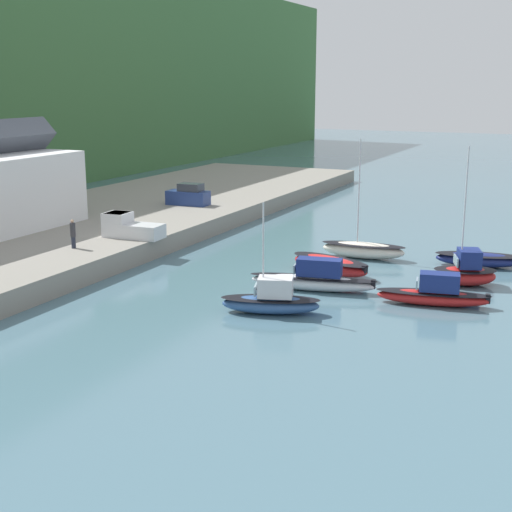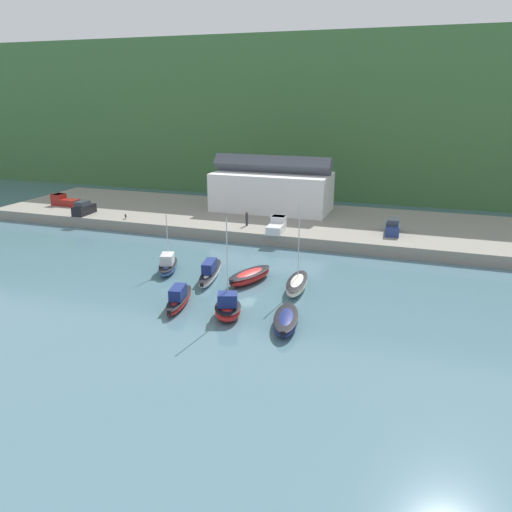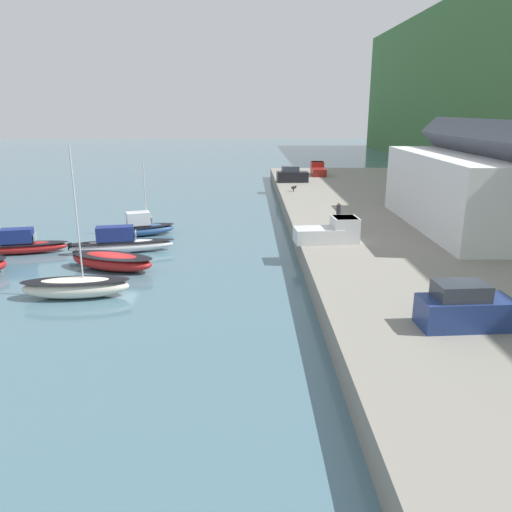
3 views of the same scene
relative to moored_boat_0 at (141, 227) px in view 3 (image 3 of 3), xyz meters
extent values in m
plane|color=slate|center=(9.35, 0.04, -0.80)|extent=(320.00, 320.00, 0.00)
cube|color=gray|center=(9.35, 24.65, -0.02)|extent=(98.89, 22.03, 1.55)
cube|color=white|center=(3.79, 28.35, 3.79)|extent=(18.78, 9.02, 6.08)
cube|color=#515660|center=(3.79, 28.35, 8.25)|extent=(19.15, 2.84, 2.84)
ellipsoid|color=#33568E|center=(-0.02, 0.05, -0.27)|extent=(3.57, 6.10, 1.05)
ellipsoid|color=black|center=(-0.02, 0.05, 0.09)|extent=(3.68, 6.23, 0.12)
cube|color=silver|center=(0.07, -0.22, 0.83)|extent=(1.95, 2.37, 1.16)
cube|color=#8CA5B2|center=(-0.29, 0.88, 0.66)|extent=(1.20, 0.48, 0.58)
cylinder|color=silver|center=(-0.16, 0.47, 3.06)|extent=(0.10, 0.10, 5.63)
ellipsoid|color=silver|center=(5.57, -0.51, -0.28)|extent=(3.08, 8.47, 1.02)
ellipsoid|color=black|center=(5.57, -0.51, 0.07)|extent=(3.17, 8.65, 0.12)
cube|color=navy|center=(5.65, -0.92, 0.81)|extent=(1.68, 3.08, 1.16)
cube|color=#8CA5B2|center=(5.35, 0.66, 0.63)|extent=(1.04, 0.29, 0.58)
cube|color=black|center=(6.32, -4.39, -0.08)|extent=(0.41, 0.34, 0.56)
ellipsoid|color=red|center=(10.10, -0.10, -0.17)|extent=(4.25, 6.81, 1.24)
ellipsoid|color=black|center=(10.10, -0.10, 0.26)|extent=(4.38, 6.96, 0.12)
cube|color=black|center=(9.09, -2.98, 0.07)|extent=(0.43, 0.38, 0.56)
ellipsoid|color=white|center=(15.62, -0.87, -0.16)|extent=(2.35, 6.59, 1.28)
ellipsoid|color=black|center=(15.62, -0.87, 0.29)|extent=(2.43, 6.73, 0.12)
cylinder|color=silver|center=(15.59, -0.39, 4.48)|extent=(0.10, 0.10, 7.98)
ellipsoid|color=red|center=(5.73, -8.36, -0.33)|extent=(2.87, 6.99, 0.93)
ellipsoid|color=black|center=(5.73, -8.36, -0.01)|extent=(2.96, 7.13, 0.12)
cube|color=navy|center=(5.80, -8.69, 0.69)|extent=(1.62, 2.57, 1.13)
cube|color=#8CA5B2|center=(5.53, -7.37, 0.52)|extent=(1.06, 0.30, 0.57)
cube|color=black|center=(-23.39, 15.87, 1.45)|extent=(1.99, 4.28, 1.40)
cube|color=#333842|center=(-23.38, 15.55, 2.53)|extent=(1.63, 2.38, 0.76)
cube|color=navy|center=(23.67, 19.71, 1.45)|extent=(2.03, 4.29, 1.40)
cube|color=#333842|center=(23.69, 19.39, 2.53)|extent=(1.65, 2.39, 0.76)
cube|color=maroon|center=(-29.95, 20.35, 1.30)|extent=(3.56, 2.09, 1.10)
cube|color=maroon|center=(-31.97, 20.40, 1.70)|extent=(1.94, 1.95, 1.90)
cube|color=#2D333D|center=(-31.97, 20.40, 2.40)|extent=(1.66, 1.84, 0.50)
cube|color=silver|center=(8.48, 15.02, 1.30)|extent=(2.25, 3.65, 1.10)
cube|color=silver|center=(8.33, 17.04, 1.70)|extent=(2.03, 2.02, 1.90)
cube|color=#2D333D|center=(8.33, 17.04, 2.40)|extent=(1.91, 1.75, 0.50)
cylinder|color=#232838|center=(3.40, 17.44, 1.18)|extent=(0.32, 0.32, 0.85)
cylinder|color=#333338|center=(3.40, 17.44, 2.13)|extent=(0.40, 0.40, 1.05)
sphere|color=tan|center=(3.40, 17.44, 2.77)|extent=(0.24, 0.24, 0.24)
cylinder|color=black|center=(-15.49, 15.33, 0.89)|extent=(0.12, 0.12, 0.28)
ellipsoid|color=black|center=(-15.49, 15.33, 1.21)|extent=(0.73, 0.81, 0.36)
sphere|color=black|center=(-15.71, 15.61, 1.32)|extent=(0.22, 0.22, 0.22)
camera|label=1|loc=(-36.96, -16.48, 12.51)|focal=50.00mm
camera|label=2|loc=(27.35, -48.38, 18.82)|focal=35.00mm
camera|label=3|loc=(44.70, 9.75, 10.47)|focal=35.00mm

